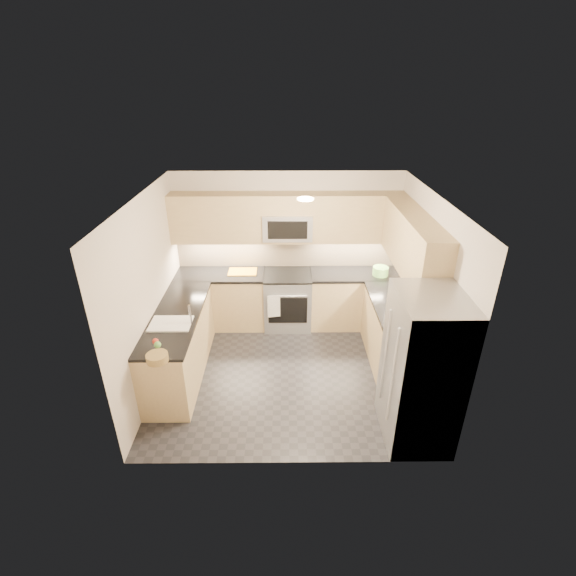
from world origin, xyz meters
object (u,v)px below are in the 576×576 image
object	(u,v)px
refrigerator	(422,370)
cutting_board	(243,272)
utensil_bowl	(380,271)
gas_range	(288,300)
microwave	(287,226)
fruit_basket	(157,358)

from	to	relation	value
refrigerator	cutting_board	xyz separation A→B (m)	(-2.18, 2.50, 0.05)
utensil_bowl	cutting_board	bearing A→B (deg)	176.46
gas_range	microwave	xyz separation A→B (m)	(0.00, 0.12, 1.24)
utensil_bowl	fruit_basket	distance (m)	3.69
gas_range	refrigerator	distance (m)	2.86
cutting_board	gas_range	bearing A→B (deg)	-5.63
gas_range	fruit_basket	distance (m)	2.77
microwave	fruit_basket	distance (m)	2.92
gas_range	fruit_basket	xyz separation A→B (m)	(-1.46, -2.30, 0.53)
microwave	utensil_bowl	distance (m)	1.64
microwave	refrigerator	size ratio (longest dim) A/B	0.42
gas_range	utensil_bowl	xyz separation A→B (m)	(1.48, -0.06, 0.56)
microwave	refrigerator	bearing A→B (deg)	-60.38
refrigerator	fruit_basket	size ratio (longest dim) A/B	7.45
gas_range	microwave	size ratio (longest dim) A/B	1.20
cutting_board	fruit_basket	distance (m)	2.48
utensil_bowl	fruit_basket	size ratio (longest dim) A/B	1.02
microwave	refrigerator	distance (m)	3.04
microwave	fruit_basket	size ratio (longest dim) A/B	3.15
utensil_bowl	gas_range	bearing A→B (deg)	177.49
gas_range	utensil_bowl	distance (m)	1.58
refrigerator	gas_range	bearing A→B (deg)	120.88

